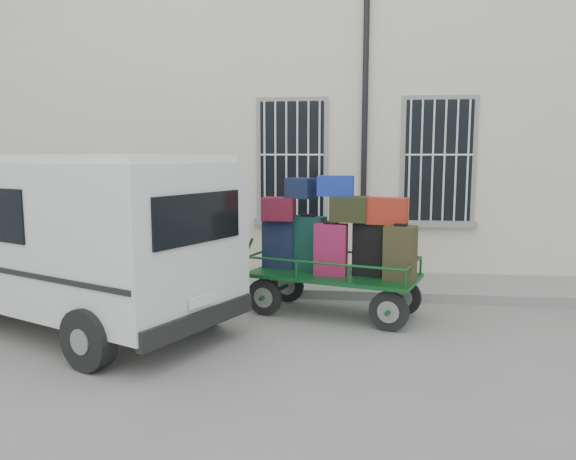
% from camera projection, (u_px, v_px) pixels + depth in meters
% --- Properties ---
extents(ground, '(80.00, 80.00, 0.00)m').
position_uv_depth(ground, '(295.00, 323.00, 7.94)').
color(ground, slate).
rests_on(ground, ground).
extents(building, '(24.00, 5.15, 6.00)m').
position_uv_depth(building, '(322.00, 127.00, 12.94)').
color(building, beige).
rests_on(building, ground).
extents(sidewalk, '(24.00, 1.70, 0.15)m').
position_uv_depth(sidewalk, '(309.00, 283.00, 10.09)').
color(sidewalk, gray).
rests_on(sidewalk, ground).
extents(luggage_cart, '(2.90, 1.76, 2.07)m').
position_uv_depth(luggage_cart, '(333.00, 246.00, 8.23)').
color(luggage_cart, black).
rests_on(luggage_cart, ground).
extents(van, '(5.06, 3.71, 2.37)m').
position_uv_depth(van, '(69.00, 229.00, 7.64)').
color(van, white).
rests_on(van, ground).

